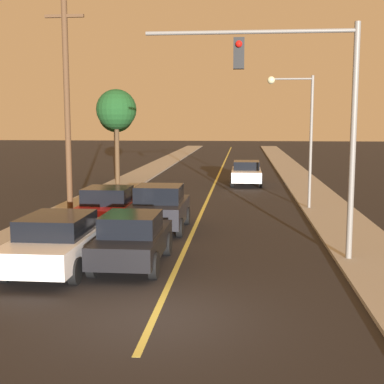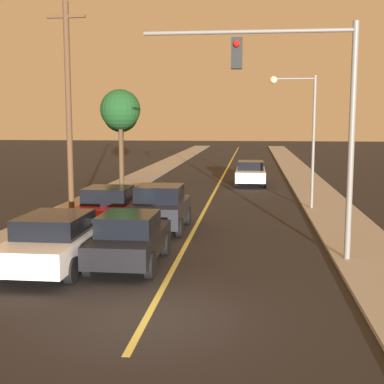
# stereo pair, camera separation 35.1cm
# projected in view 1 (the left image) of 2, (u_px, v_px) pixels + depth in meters

# --- Properties ---
(ground_plane) EXTENTS (200.00, 200.00, 0.00)m
(ground_plane) POSITION_uv_depth(u_px,v_px,m) (154.00, 318.00, 11.62)
(ground_plane) COLOR black
(road_surface) EXTENTS (9.41, 80.00, 0.01)m
(road_surface) POSITION_uv_depth(u_px,v_px,m) (221.00, 169.00, 47.14)
(road_surface) COLOR black
(road_surface) RESTS_ON ground
(sidewalk_left) EXTENTS (2.50, 80.00, 0.12)m
(sidewalk_left) POSITION_uv_depth(u_px,v_px,m) (155.00, 168.00, 47.69)
(sidewalk_left) COLOR #9E998E
(sidewalk_left) RESTS_ON ground
(sidewalk_right) EXTENTS (2.50, 80.00, 0.12)m
(sidewalk_right) POSITION_uv_depth(u_px,v_px,m) (290.00, 169.00, 46.57)
(sidewalk_right) COLOR #9E998E
(sidewalk_right) RESTS_ON ground
(car_near_lane_front) EXTENTS (1.91, 4.17, 1.58)m
(car_near_lane_front) POSITION_uv_depth(u_px,v_px,m) (132.00, 239.00, 15.65)
(car_near_lane_front) COLOR black
(car_near_lane_front) RESTS_ON ground
(car_near_lane_second) EXTENTS (2.07, 3.95, 1.78)m
(car_near_lane_second) POSITION_uv_depth(u_px,v_px,m) (160.00, 208.00, 20.77)
(car_near_lane_second) COLOR black
(car_near_lane_second) RESTS_ON ground
(car_outer_lane_front) EXTENTS (2.10, 5.07, 1.58)m
(car_outer_lane_front) POSITION_uv_depth(u_px,v_px,m) (59.00, 240.00, 15.46)
(car_outer_lane_front) COLOR white
(car_outer_lane_front) RESTS_ON ground
(car_outer_lane_second) EXTENTS (2.08, 4.02, 1.66)m
(car_outer_lane_second) POSITION_uv_depth(u_px,v_px,m) (109.00, 208.00, 21.12)
(car_outer_lane_second) COLOR red
(car_outer_lane_second) RESTS_ON ground
(car_far_oncoming) EXTENTS (2.02, 4.66, 1.57)m
(car_far_oncoming) POSITION_uv_depth(u_px,v_px,m) (246.00, 173.00, 35.38)
(car_far_oncoming) COLOR white
(car_far_oncoming) RESTS_ON ground
(traffic_signal_mast) EXTENTS (6.24, 0.42, 6.95)m
(traffic_signal_mast) POSITION_uv_depth(u_px,v_px,m) (305.00, 99.00, 15.69)
(traffic_signal_mast) COLOR slate
(traffic_signal_mast) RESTS_ON ground
(streetlamp_right) EXTENTS (2.16, 0.36, 6.20)m
(streetlamp_right) POSITION_uv_depth(u_px,v_px,m) (299.00, 121.00, 25.05)
(streetlamp_right) COLOR slate
(streetlamp_right) RESTS_ON ground
(utility_pole_left) EXTENTS (1.60, 0.24, 8.88)m
(utility_pole_left) POSITION_uv_depth(u_px,v_px,m) (67.00, 109.00, 21.83)
(utility_pole_left) COLOR #513823
(utility_pole_left) RESTS_ON ground
(tree_left_near) EXTENTS (2.43, 2.43, 6.01)m
(tree_left_near) POSITION_uv_depth(u_px,v_px,m) (116.00, 110.00, 32.30)
(tree_left_near) COLOR #4C3823
(tree_left_near) RESTS_ON ground
(tree_left_far) EXTENTS (2.43, 2.43, 5.73)m
(tree_left_far) POSITION_uv_depth(u_px,v_px,m) (116.00, 116.00, 37.10)
(tree_left_far) COLOR #4C3823
(tree_left_far) RESTS_ON ground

